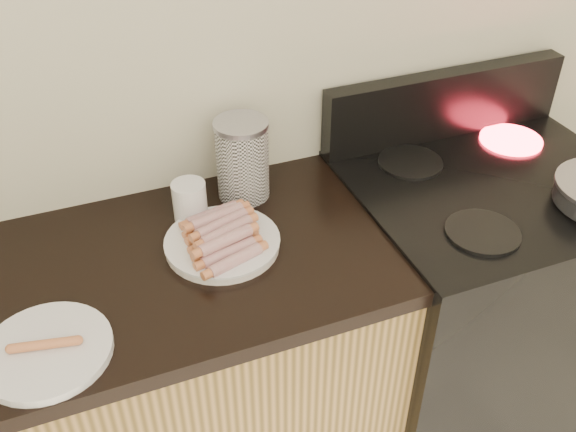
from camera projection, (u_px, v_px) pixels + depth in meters
name	position (u px, v px, depth m)	size (l,w,h in m)	color
wall_back	(167.00, 41.00, 1.49)	(4.00, 0.04, 2.60)	silver
stove	(469.00, 305.00, 1.99)	(0.76, 0.65, 0.91)	black
stove_panel	(445.00, 104.00, 1.87)	(0.76, 0.06, 0.20)	black
burner_near_left	(483.00, 232.00, 1.54)	(0.18, 0.18, 0.01)	black
burner_far_left	(410.00, 162.00, 1.79)	(0.18, 0.18, 0.01)	black
burner_far_right	(511.00, 140.00, 1.89)	(0.18, 0.18, 0.01)	#FF1E2D
main_plate	(223.00, 244.00, 1.51)	(0.27, 0.27, 0.02)	white
side_plate	(47.00, 351.00, 1.25)	(0.26, 0.26, 0.02)	silver
hotdog_pile	(222.00, 233.00, 1.49)	(0.14, 0.25, 0.05)	maroon
plain_sausages	(44.00, 344.00, 1.24)	(0.13, 0.04, 0.02)	#CA6F3F
canister	(242.00, 159.00, 1.63)	(0.14, 0.14, 0.21)	white
mug	(190.00, 202.00, 1.57)	(0.08, 0.08, 0.11)	silver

